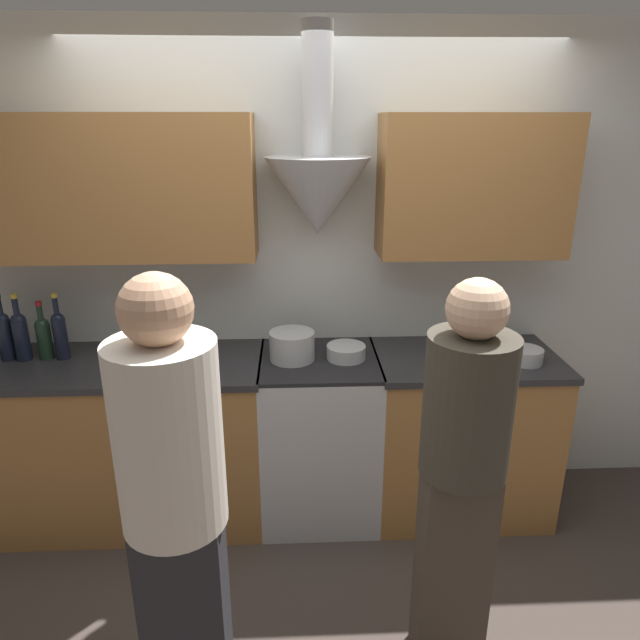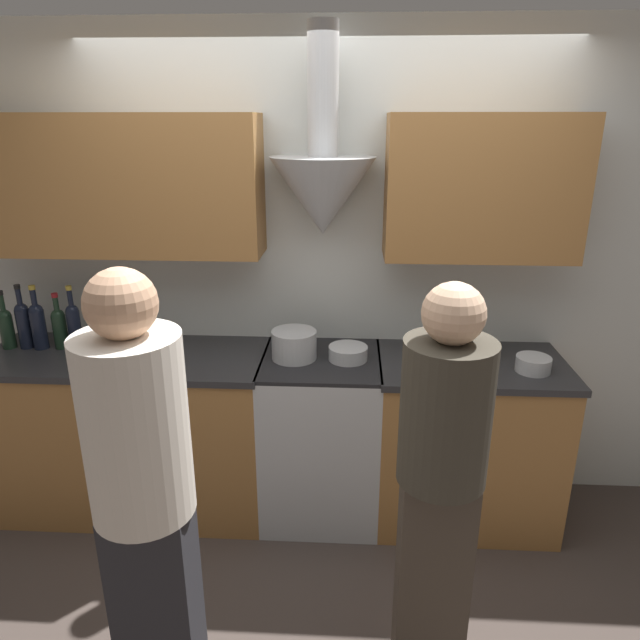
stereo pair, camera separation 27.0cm
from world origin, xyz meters
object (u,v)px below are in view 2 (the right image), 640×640
object	(u,v)px
wine_bottle_0	(6,326)
mixing_bowl	(348,353)
person_foreground_right	(440,475)
saucepan	(533,364)
person_foreground_left	(144,496)
stock_pot	(294,345)
stove_range	(321,435)
wine_bottle_3	(59,326)
orange_fruit	(493,347)
wine_bottle_4	(74,324)
wine_bottle_2	(38,323)
wine_bottle_1	(23,323)

from	to	relation	value
wine_bottle_0	mixing_bowl	bearing A→B (deg)	-1.88
wine_bottle_0	person_foreground_right	size ratio (longest dim) A/B	0.20
saucepan	person_foreground_left	distance (m)	1.93
mixing_bowl	saucepan	distance (m)	0.93
stock_pot	wine_bottle_0	bearing A→B (deg)	177.88
stove_range	person_foreground_left	world-z (taller)	person_foreground_left
wine_bottle_3	mixing_bowl	world-z (taller)	wine_bottle_3
stock_pot	mixing_bowl	world-z (taller)	stock_pot
mixing_bowl	person_foreground_left	xyz separation A→B (m)	(-0.65, -1.22, -0.01)
orange_fruit	stove_range	bearing A→B (deg)	-173.61
stock_pot	mixing_bowl	xyz separation A→B (m)	(0.28, -0.00, -0.04)
stock_pot	person_foreground_left	xyz separation A→B (m)	(-0.37, -1.23, -0.05)
wine_bottle_4	stock_pot	bearing A→B (deg)	-3.21
wine_bottle_4	mixing_bowl	distance (m)	1.49
wine_bottle_2	orange_fruit	distance (m)	2.45
wine_bottle_4	person_foreground_right	size ratio (longest dim) A/B	0.22
wine_bottle_2	orange_fruit	size ratio (longest dim) A/B	4.07
wine_bottle_0	person_foreground_right	world-z (taller)	person_foreground_right
wine_bottle_3	orange_fruit	world-z (taller)	wine_bottle_3
wine_bottle_2	wine_bottle_1	bearing A→B (deg)	176.87
wine_bottle_2	wine_bottle_3	distance (m)	0.11
orange_fruit	person_foreground_left	world-z (taller)	person_foreground_left
mixing_bowl	person_foreground_right	size ratio (longest dim) A/B	0.13
mixing_bowl	stock_pot	bearing A→B (deg)	179.43
mixing_bowl	person_foreground_right	xyz separation A→B (m)	(0.34, -0.97, -0.06)
wine_bottle_4	person_foreground_left	xyz separation A→B (m)	(0.83, -1.29, -0.11)
wine_bottle_1	wine_bottle_3	bearing A→B (deg)	3.06
wine_bottle_0	wine_bottle_4	size ratio (longest dim) A/B	0.91
mixing_bowl	person_foreground_left	world-z (taller)	person_foreground_left
stove_range	stock_pot	bearing A→B (deg)	-179.01
stove_range	person_foreground_left	distance (m)	1.42
wine_bottle_4	wine_bottle_1	bearing A→B (deg)	-179.53
wine_bottle_0	wine_bottle_3	bearing A→B (deg)	3.36
wine_bottle_0	stock_pot	bearing A→B (deg)	-2.12
stove_range	person_foreground_left	bearing A→B (deg)	-112.58
wine_bottle_0	saucepan	distance (m)	2.79
wine_bottle_3	stock_pot	bearing A→B (deg)	-3.34
stock_pot	saucepan	world-z (taller)	stock_pot
wine_bottle_2	orange_fruit	bearing A→B (deg)	1.03
saucepan	orange_fruit	bearing A→B (deg)	126.58
mixing_bowl	saucepan	bearing A→B (deg)	-5.93
wine_bottle_4	person_foreground_left	world-z (taller)	person_foreground_left
wine_bottle_0	saucepan	xyz separation A→B (m)	(2.78, -0.16, -0.09)
wine_bottle_0	wine_bottle_2	size ratio (longest dim) A/B	0.91
stove_range	mixing_bowl	distance (m)	0.52
wine_bottle_1	person_foreground_right	bearing A→B (deg)	-26.30
mixing_bowl	orange_fruit	xyz separation A→B (m)	(0.77, 0.11, 0.01)
wine_bottle_3	wine_bottle_4	bearing A→B (deg)	-5.19
saucepan	person_foreground_right	world-z (taller)	person_foreground_right
stove_range	saucepan	world-z (taller)	saucepan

